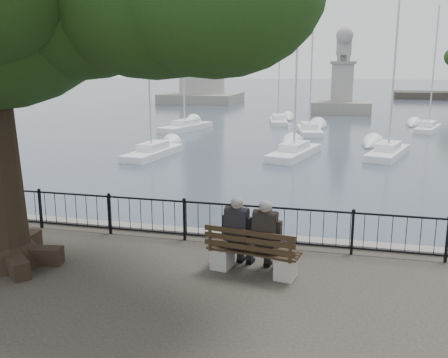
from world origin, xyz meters
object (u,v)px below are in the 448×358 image
(lion_monument, at_px, (342,91))
(lighthouse, at_px, (201,5))
(bench, at_px, (253,257))
(person_right, at_px, (267,239))
(person_left, at_px, (239,235))

(lion_monument, bearing_deg, lighthouse, 148.88)
(bench, height_order, lighthouse, lighthouse)
(bench, xyz_separation_m, lion_monument, (1.00, 49.02, 1.04))
(bench, relative_size, lion_monument, 0.21)
(bench, relative_size, person_right, 1.24)
(person_left, distance_m, lighthouse, 64.82)
(person_left, xyz_separation_m, lion_monument, (1.31, 48.86, 0.66))
(person_left, height_order, lighthouse, lighthouse)
(person_right, distance_m, lighthouse, 65.09)
(person_right, xyz_separation_m, lighthouse, (-19.29, 61.03, 11.78))
(person_right, height_order, lion_monument, lion_monument)
(person_left, distance_m, person_right, 0.61)
(bench, height_order, person_left, person_left)
(bench, bearing_deg, person_right, 12.63)
(bench, distance_m, lion_monument, 49.04)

